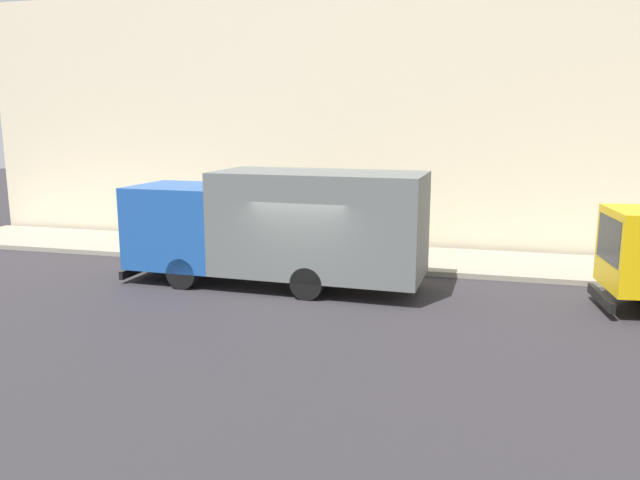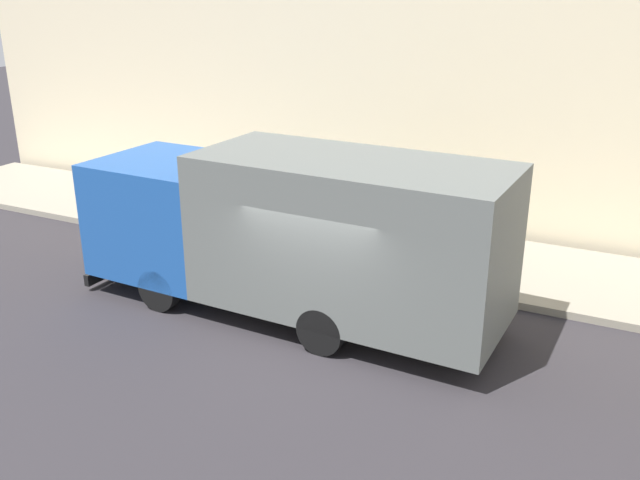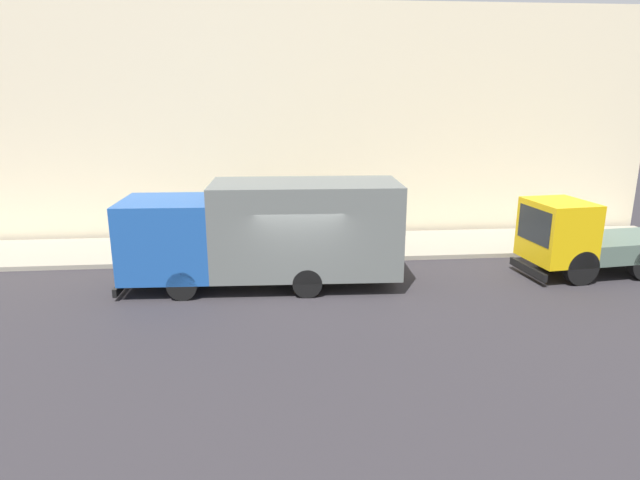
{
  "view_description": "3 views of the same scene",
  "coord_description": "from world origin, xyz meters",
  "px_view_note": "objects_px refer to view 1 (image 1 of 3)",
  "views": [
    {
      "loc": [
        -14.98,
        -4.5,
        4.55
      ],
      "look_at": [
        1.41,
        -0.12,
        1.25
      ],
      "focal_mm": 34.79,
      "sensor_mm": 36.0,
      "label": 1
    },
    {
      "loc": [
        -9.77,
        -4.92,
        6.07
      ],
      "look_at": [
        1.62,
        0.73,
        1.32
      ],
      "focal_mm": 39.1,
      "sensor_mm": 36.0,
      "label": 2
    },
    {
      "loc": [
        -14.93,
        0.77,
        5.73
      ],
      "look_at": [
        1.34,
        -0.73,
        1.28
      ],
      "focal_mm": 30.27,
      "sensor_mm": 36.0,
      "label": 3
    }
  ],
  "objects_px": {
    "large_utility_truck": "(278,225)",
    "street_sign_post": "(328,212)",
    "pedestrian_standing": "(373,227)",
    "pedestrian_walking": "(294,225)",
    "traffic_cone_orange": "(205,244)"
  },
  "relations": [
    {
      "from": "traffic_cone_orange",
      "to": "pedestrian_standing",
      "type": "bearing_deg",
      "value": -72.42
    },
    {
      "from": "pedestrian_walking",
      "to": "traffic_cone_orange",
      "type": "xyz_separation_m",
      "value": [
        -0.98,
        2.77,
        -0.59
      ]
    },
    {
      "from": "traffic_cone_orange",
      "to": "street_sign_post",
      "type": "height_order",
      "value": "street_sign_post"
    },
    {
      "from": "large_utility_truck",
      "to": "pedestrian_standing",
      "type": "xyz_separation_m",
      "value": [
        4.26,
        -1.87,
        -0.71
      ]
    },
    {
      "from": "pedestrian_standing",
      "to": "street_sign_post",
      "type": "xyz_separation_m",
      "value": [
        -1.91,
        1.05,
        0.74
      ]
    },
    {
      "from": "pedestrian_standing",
      "to": "street_sign_post",
      "type": "bearing_deg",
      "value": -62.68
    },
    {
      "from": "pedestrian_walking",
      "to": "street_sign_post",
      "type": "distance_m",
      "value": 2.03
    },
    {
      "from": "large_utility_truck",
      "to": "street_sign_post",
      "type": "height_order",
      "value": "large_utility_truck"
    },
    {
      "from": "large_utility_truck",
      "to": "street_sign_post",
      "type": "xyz_separation_m",
      "value": [
        2.35,
        -0.82,
        0.04
      ]
    },
    {
      "from": "large_utility_truck",
      "to": "traffic_cone_orange",
      "type": "relative_size",
      "value": 12.36
    },
    {
      "from": "large_utility_truck",
      "to": "pedestrian_standing",
      "type": "bearing_deg",
      "value": -21.8
    },
    {
      "from": "large_utility_truck",
      "to": "traffic_cone_orange",
      "type": "height_order",
      "value": "large_utility_truck"
    },
    {
      "from": "pedestrian_standing",
      "to": "street_sign_post",
      "type": "height_order",
      "value": "street_sign_post"
    },
    {
      "from": "large_utility_truck",
      "to": "pedestrian_walking",
      "type": "height_order",
      "value": "large_utility_truck"
    },
    {
      "from": "large_utility_truck",
      "to": "pedestrian_standing",
      "type": "distance_m",
      "value": 4.71
    }
  ]
}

